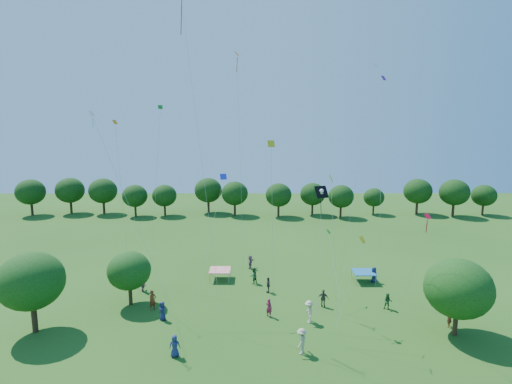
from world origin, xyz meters
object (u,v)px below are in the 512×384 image
(near_tree_north, at_px, (129,271))
(tent_red_stripe, at_px, (220,270))
(near_tree_west, at_px, (31,281))
(red_high_kite, at_px, (188,55))
(near_tree_east, at_px, (458,288))
(tent_blue, at_px, (364,272))
(pirate_kite, at_px, (321,194))

(near_tree_north, xyz_separation_m, tent_red_stripe, (7.65, 6.08, -2.21))
(near_tree_west, bearing_deg, tent_red_stripe, 38.74)
(near_tree_west, relative_size, red_high_kite, 0.25)
(near_tree_north, distance_m, near_tree_east, 27.50)
(near_tree_west, bearing_deg, red_high_kite, 22.93)
(tent_blue, bearing_deg, near_tree_west, -160.30)
(tent_red_stripe, distance_m, red_high_kite, 21.86)
(tent_red_stripe, xyz_separation_m, pirate_kite, (9.20, -8.12, 9.55))
(near_tree_north, distance_m, tent_red_stripe, 10.01)
(red_high_kite, bearing_deg, tent_blue, 17.36)
(near_tree_east, height_order, red_high_kite, red_high_kite)
(near_tree_north, bearing_deg, pirate_kite, -6.93)
(near_tree_east, xyz_separation_m, pirate_kite, (-10.08, 3.49, 6.76))
(tent_red_stripe, relative_size, red_high_kite, 0.08)
(near_tree_west, xyz_separation_m, pirate_kite, (22.89, 2.86, 6.35))
(near_tree_north, height_order, red_high_kite, red_high_kite)
(tent_blue, bearing_deg, pirate_kite, -128.44)
(near_tree_north, bearing_deg, near_tree_west, -140.91)
(pirate_kite, bearing_deg, red_high_kite, 168.96)
(near_tree_north, height_order, tent_red_stripe, near_tree_north)
(near_tree_west, height_order, near_tree_east, near_tree_west)
(tent_blue, height_order, pirate_kite, pirate_kite)
(near_tree_west, relative_size, near_tree_north, 1.30)
(red_high_kite, bearing_deg, near_tree_north, -178.96)
(near_tree_north, relative_size, tent_red_stripe, 2.27)
(tent_red_stripe, relative_size, pirate_kite, 0.22)
(near_tree_east, distance_m, red_high_kite, 28.41)
(near_tree_west, height_order, near_tree_north, near_tree_west)
(near_tree_west, distance_m, near_tree_north, 7.85)
(near_tree_west, distance_m, near_tree_east, 32.99)
(near_tree_east, bearing_deg, pirate_kite, 160.90)
(tent_red_stripe, distance_m, tent_blue, 15.13)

